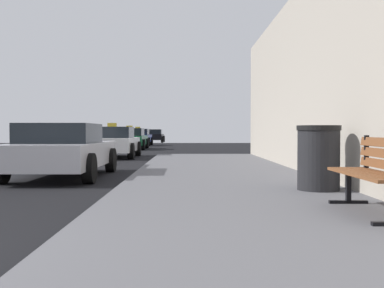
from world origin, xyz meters
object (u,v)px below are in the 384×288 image
Objects in this scene: trash_bin at (319,157)px; car_silver at (62,150)px; car_blue at (138,137)px; car_white at (113,142)px; bench at (378,169)px; car_green at (130,139)px; car_black at (153,136)px.

trash_bin is 6.19m from car_silver.
trash_bin is 28.91m from car_blue.
car_white reaches higher than trash_bin.
bench is 2.13m from trash_bin.
car_green reaches higher than bench.
car_white is at bearing 111.08° from bench.
bench is at bearing -48.04° from car_silver.
car_green is 17.07m from car_black.
car_black is (-0.20, 26.06, 0.00)m from car_white.
car_silver is 0.96× the size of car_black.
car_blue is (-5.94, 30.43, -0.01)m from bench.
car_black is at bearing 87.09° from car_blue.
car_black is (0.20, 17.07, 0.00)m from car_green.
bench is 0.39× the size of car_silver.
trash_bin is at bearing -78.31° from car_blue.
car_silver is 8.25m from car_white.
car_white and car_blue have the same top height.
trash_bin is 12.91m from car_white.
car_blue is at bearing 92.20° from car_green.
trash_bin is 0.26× the size of car_white.
bench is 40.38m from car_black.
car_white is 16.49m from car_blue.
car_black is at bearing 89.33° from car_green.
car_white is 0.96× the size of car_green.
car_silver is (-5.05, 3.58, -0.02)m from trash_bin.
car_blue reaches higher than car_silver.
car_white is 0.91× the size of car_blue.
car_green is at bearing 91.72° from car_silver.
car_green is 0.95× the size of car_blue.
car_silver is (-5.13, 5.71, -0.02)m from bench.
car_black is (-5.37, 37.89, -0.02)m from trash_bin.
car_blue is at bearing 101.51° from bench.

